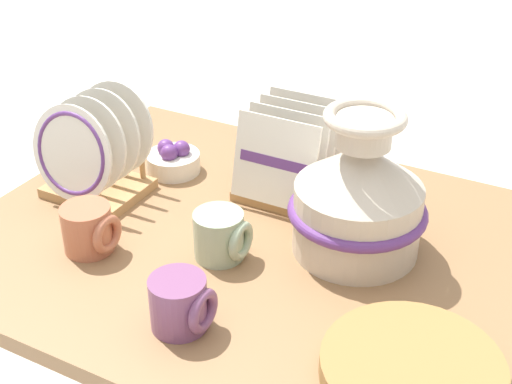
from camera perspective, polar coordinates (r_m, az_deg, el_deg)
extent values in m
cube|color=olive|center=(1.43, 0.00, -4.40)|extent=(1.14, 0.89, 0.03)
cylinder|color=olive|center=(2.11, -7.48, -2.10)|extent=(0.06, 0.06, 0.59)
cylinder|color=beige|center=(1.37, 8.06, -2.09)|extent=(0.24, 0.24, 0.14)
cone|color=beige|center=(1.31, 8.41, 2.06)|extent=(0.24, 0.24, 0.08)
cylinder|color=beige|center=(1.28, 8.64, 4.82)|extent=(0.10, 0.10, 0.06)
torus|color=beige|center=(1.27, 8.74, 5.94)|extent=(0.15, 0.15, 0.02)
torus|color=#60337A|center=(1.36, 8.11, -1.49)|extent=(0.27, 0.27, 0.02)
cube|color=tan|center=(1.61, -12.38, 0.39)|extent=(0.21, 0.16, 0.02)
cylinder|color=tan|center=(1.68, -13.06, 3.17)|extent=(0.01, 0.01, 0.06)
cylinder|color=tan|center=(1.59, -9.10, 2.10)|extent=(0.01, 0.01, 0.06)
cylinder|color=silver|center=(1.51, -14.54, 2.99)|extent=(0.20, 0.05, 0.20)
torus|color=#5B3375|center=(1.51, -14.59, 2.97)|extent=(0.18, 0.05, 0.18)
cylinder|color=silver|center=(1.54, -13.40, 3.72)|extent=(0.20, 0.05, 0.20)
cylinder|color=silver|center=(1.57, -12.31, 4.42)|extent=(0.20, 0.05, 0.20)
cylinder|color=silver|center=(1.61, -11.25, 5.09)|extent=(0.20, 0.05, 0.20)
cube|color=tan|center=(1.56, 2.63, 0.10)|extent=(0.21, 0.16, 0.02)
cylinder|color=tan|center=(1.62, 1.37, 2.99)|extent=(0.01, 0.01, 0.06)
cylinder|color=tan|center=(1.57, 6.05, 1.83)|extent=(0.01, 0.01, 0.06)
cube|color=silver|center=(1.46, 1.51, 2.42)|extent=(0.18, 0.05, 0.18)
cube|color=silver|center=(1.49, 2.33, 3.18)|extent=(0.18, 0.05, 0.18)
cube|color=silver|center=(1.53, 3.11, 3.89)|extent=(0.18, 0.05, 0.18)
cube|color=silver|center=(1.57, 3.85, 4.57)|extent=(0.18, 0.05, 0.18)
cube|color=#5B3375|center=(1.45, 1.47, 2.41)|extent=(0.16, 0.01, 0.02)
cylinder|color=olive|center=(1.15, 12.28, -14.16)|extent=(0.28, 0.28, 0.01)
cylinder|color=olive|center=(1.15, 12.33, -13.84)|extent=(0.28, 0.28, 0.01)
cylinder|color=olive|center=(1.14, 12.38, -13.52)|extent=(0.28, 0.28, 0.01)
cylinder|color=olive|center=(1.13, 12.43, -13.19)|extent=(0.28, 0.28, 0.01)
cylinder|color=#7A4770|center=(1.20, -6.23, -8.82)|extent=(0.10, 0.10, 0.09)
torus|color=#7A4770|center=(1.17, -4.24, -9.48)|extent=(0.02, 0.08, 0.08)
cylinder|color=#B76647|center=(1.41, -13.34, -2.86)|extent=(0.10, 0.10, 0.09)
torus|color=#B76647|center=(1.38, -11.81, -3.34)|extent=(0.02, 0.08, 0.08)
cylinder|color=#9EB28E|center=(1.35, -2.99, -3.46)|extent=(0.10, 0.10, 0.09)
torus|color=#9EB28E|center=(1.33, -1.20, -3.95)|extent=(0.02, 0.08, 0.08)
cylinder|color=silver|center=(1.66, -6.63, 2.36)|extent=(0.12, 0.12, 0.04)
sphere|color=#60337A|center=(1.66, -7.23, 3.54)|extent=(0.04, 0.04, 0.04)
sphere|color=#60337A|center=(1.65, -5.98, 3.44)|extent=(0.04, 0.04, 0.04)
sphere|color=#60337A|center=(1.63, -6.97, 3.12)|extent=(0.04, 0.04, 0.04)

